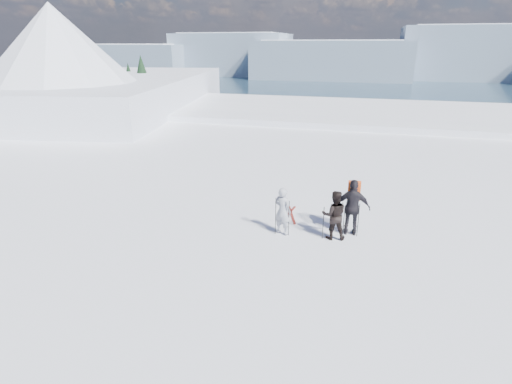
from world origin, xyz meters
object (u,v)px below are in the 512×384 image
skier_dark (334,215)px  skis_loose (290,215)px  skier_grey (283,211)px  skier_pack (353,208)px

skier_dark → skis_loose: bearing=-52.0°
skier_grey → skis_loose: (-0.04, 1.66, -0.84)m
skier_dark → skier_pack: 0.77m
skis_loose → skier_pack: bearing=-24.0°
skier_grey → skier_pack: skier_pack is taller
skis_loose → skier_dark: bearing=-41.0°
skier_grey → skis_loose: skier_grey is taller
skier_dark → skier_pack: bearing=-150.3°
skier_dark → skis_loose: (-1.78, 1.54, -0.85)m
skier_dark → skier_grey: bearing=-7.2°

